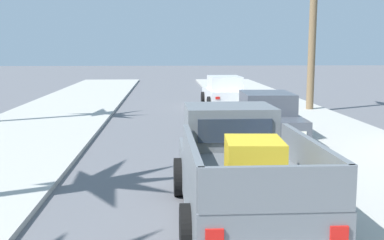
% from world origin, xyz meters
% --- Properties ---
extents(sidewalk_left, '(4.77, 60.00, 0.12)m').
position_xyz_m(sidewalk_left, '(-4.94, 12.00, 0.06)').
color(sidewalk_left, '#B2AFA8').
rests_on(sidewalk_left, ground).
extents(sidewalk_right, '(4.77, 60.00, 0.12)m').
position_xyz_m(sidewalk_right, '(4.94, 12.00, 0.06)').
color(sidewalk_right, '#B2AFA8').
rests_on(sidewalk_right, ground).
extents(curb_left, '(0.16, 60.00, 0.10)m').
position_xyz_m(curb_left, '(-3.95, 12.00, 0.05)').
color(curb_left, silver).
rests_on(curb_left, ground).
extents(curb_right, '(0.16, 60.00, 0.10)m').
position_xyz_m(curb_right, '(3.95, 12.00, 0.05)').
color(curb_right, silver).
rests_on(curb_right, ground).
extents(pickup_truck, '(2.26, 5.23, 1.80)m').
position_xyz_m(pickup_truck, '(1.07, 5.37, 0.79)').
color(pickup_truck, slate).
rests_on(pickup_truck, ground).
extents(car_left_near, '(2.11, 4.30, 1.54)m').
position_xyz_m(car_left_near, '(3.00, 12.49, 0.71)').
color(car_left_near, '#474C56').
rests_on(car_left_near, ground).
extents(car_left_mid, '(2.14, 4.31, 1.54)m').
position_xyz_m(car_left_mid, '(2.75, 21.85, 0.71)').
color(car_left_mid, silver).
rests_on(car_left_mid, ground).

